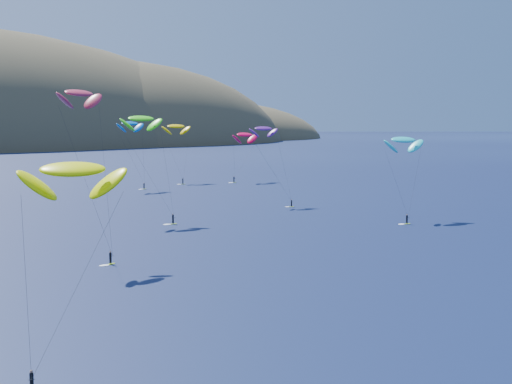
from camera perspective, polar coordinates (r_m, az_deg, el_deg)
The scene contains 8 objects.
kitesurfer_2 at distance 67.73m, azimuth -14.46°, elevation 1.75°, with size 12.21×10.77×20.13m.
kitesurfer_3 at distance 154.60m, azimuth -9.18°, elevation 5.81°, with size 9.12×11.78×24.36m.
kitesurfer_4 at distance 221.77m, azimuth -10.06°, elevation 5.42°, with size 9.76×6.42×22.69m.
kitesurfer_5 at distance 160.22m, azimuth 11.71°, elevation 4.10°, with size 12.35×11.28×19.80m.
kitesurfer_6 at distance 182.08m, azimuth 0.60°, elevation 5.09°, with size 7.77×12.64×21.24m.
kitesurfer_8 at distance 245.46m, azimuth -0.91°, elevation 4.60°, with size 12.79×6.72×18.83m.
kitesurfer_9 at distance 115.47m, azimuth -13.98°, elevation 7.66°, with size 8.91×11.54×28.26m.
kitesurfer_11 at distance 244.76m, azimuth -6.41°, elevation 5.24°, with size 10.06×13.55×21.52m.
Camera 1 is at (-55.98, -23.80, 22.47)m, focal length 50.00 mm.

